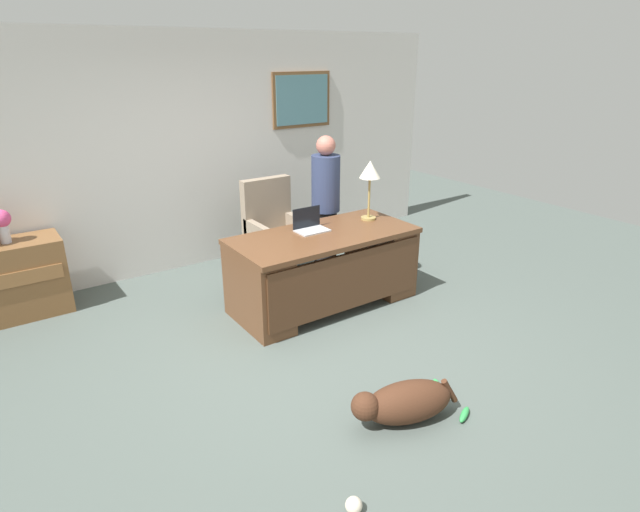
{
  "coord_description": "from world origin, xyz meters",
  "views": [
    {
      "loc": [
        -2.24,
        -3.28,
        2.46
      ],
      "look_at": [
        0.24,
        0.3,
        0.75
      ],
      "focal_mm": 29.32,
      "sensor_mm": 36.0,
      "label": 1
    }
  ],
  "objects": [
    {
      "name": "ground_plane",
      "position": [
        0.0,
        0.0,
        0.0
      ],
      "size": [
        12.0,
        12.0,
        0.0
      ],
      "primitive_type": "plane",
      "color": "#4C5651"
    },
    {
      "name": "back_wall",
      "position": [
        0.01,
        2.6,
        1.36
      ],
      "size": [
        7.0,
        0.16,
        2.7
      ],
      "color": "silver",
      "rests_on": "ground_plane"
    },
    {
      "name": "vase_with_flowers",
      "position": [
        -2.04,
        2.25,
        0.97
      ],
      "size": [
        0.17,
        0.17,
        0.32
      ],
      "color": "silver",
      "rests_on": "credenza"
    },
    {
      "name": "dog_toy_plush",
      "position": [
        0.37,
        -1.34,
        0.03
      ],
      "size": [
        0.19,
        0.13,
        0.05
      ],
      "primitive_type": "ellipsoid",
      "rotation": [
        0.0,
        0.0,
        0.46
      ],
      "color": "green",
      "rests_on": "ground_plane"
    },
    {
      "name": "desk",
      "position": [
        0.58,
        0.7,
        0.42
      ],
      "size": [
        1.87,
        0.87,
        0.77
      ],
      "color": "brown",
      "rests_on": "ground_plane"
    },
    {
      "name": "dog_toy_bone",
      "position": [
        0.47,
        -0.97,
        0.03
      ],
      "size": [
        0.12,
        0.15,
        0.05
      ],
      "primitive_type": "ellipsoid",
      "rotation": [
        0.0,
        0.0,
        4.14
      ],
      "color": "green",
      "rests_on": "ground_plane"
    },
    {
      "name": "laptop",
      "position": [
        0.52,
        0.9,
        0.83
      ],
      "size": [
        0.32,
        0.22,
        0.22
      ],
      "color": "#B2B5BA",
      "rests_on": "desk"
    },
    {
      "name": "dog_lying",
      "position": [
        -0.02,
        -1.11,
        0.15
      ],
      "size": [
        0.81,
        0.48,
        0.3
      ],
      "color": "#472819",
      "rests_on": "ground_plane"
    },
    {
      "name": "dog_toy_ball",
      "position": [
        -0.8,
        -1.54,
        0.05
      ],
      "size": [
        0.1,
        0.1,
        0.1
      ],
      "primitive_type": "sphere",
      "color": "beige",
      "rests_on": "ground_plane"
    },
    {
      "name": "desk_lamp",
      "position": [
        1.25,
        0.85,
        1.27
      ],
      "size": [
        0.22,
        0.22,
        0.63
      ],
      "color": "#9E8447",
      "rests_on": "desk"
    },
    {
      "name": "armchair",
      "position": [
        0.58,
        1.73,
        0.49
      ],
      "size": [
        0.6,
        0.59,
        1.11
      ],
      "color": "gray",
      "rests_on": "ground_plane"
    },
    {
      "name": "person_standing",
      "position": [
        1.06,
        1.38,
        0.83
      ],
      "size": [
        0.32,
        0.32,
        1.61
      ],
      "color": "#262323",
      "rests_on": "ground_plane"
    }
  ]
}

